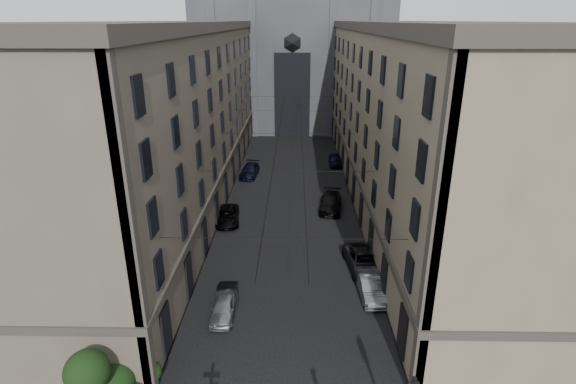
# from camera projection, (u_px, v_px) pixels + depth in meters

# --- Properties ---
(sidewalk_left) EXTENTS (7.00, 80.00, 0.15)m
(sidewalk_left) POSITION_uv_depth(u_px,v_px,m) (200.00, 193.00, 52.34)
(sidewalk_left) COLOR #383533
(sidewalk_left) RESTS_ON ground
(sidewalk_right) EXTENTS (7.00, 80.00, 0.15)m
(sidewalk_right) POSITION_uv_depth(u_px,v_px,m) (380.00, 195.00, 52.00)
(sidewalk_right) COLOR #383533
(sidewalk_right) RESTS_ON ground
(building_left) EXTENTS (13.60, 60.60, 18.85)m
(building_left) POSITION_uv_depth(u_px,v_px,m) (167.00, 114.00, 49.06)
(building_left) COLOR #50483D
(building_left) RESTS_ON ground
(building_right) EXTENTS (13.60, 60.60, 18.85)m
(building_right) POSITION_uv_depth(u_px,v_px,m) (414.00, 115.00, 48.63)
(building_right) COLOR brown
(building_right) RESTS_ON ground
(gothic_tower) EXTENTS (35.00, 23.00, 58.00)m
(gothic_tower) POSITION_uv_depth(u_px,v_px,m) (293.00, 27.00, 82.17)
(gothic_tower) COLOR #2D2D33
(gothic_tower) RESTS_ON ground
(shrub_cluster) EXTENTS (3.90, 4.40, 3.90)m
(shrub_cluster) POSITION_uv_depth(u_px,v_px,m) (110.00, 382.00, 22.76)
(shrub_cluster) COLOR black
(shrub_cluster) RESTS_ON sidewalk_left
(tram_wires) EXTENTS (14.00, 60.00, 0.43)m
(tram_wires) POSITION_uv_depth(u_px,v_px,m) (290.00, 134.00, 49.25)
(tram_wires) COLOR black
(tram_wires) RESTS_ON ground
(car_left_near) EXTENTS (1.70, 4.00, 1.35)m
(car_left_near) POSITION_uv_depth(u_px,v_px,m) (224.00, 307.00, 30.58)
(car_left_near) COLOR gray
(car_left_near) RESTS_ON ground
(car_left_midnear) EXTENTS (1.52, 3.96, 1.29)m
(car_left_midnear) POSITION_uv_depth(u_px,v_px,m) (226.00, 300.00, 31.46)
(car_left_midnear) COLOR black
(car_left_midnear) RESTS_ON ground
(car_left_midfar) EXTENTS (2.94, 5.40, 1.44)m
(car_left_midfar) POSITION_uv_depth(u_px,v_px,m) (227.00, 215.00, 44.85)
(car_left_midfar) COLOR black
(car_left_midfar) RESTS_ON ground
(car_left_far) EXTENTS (2.53, 5.29, 1.49)m
(car_left_far) POSITION_uv_depth(u_px,v_px,m) (250.00, 170.00, 58.16)
(car_left_far) COLOR black
(car_left_far) RESTS_ON ground
(car_right_near) EXTENTS (1.85, 4.75, 1.54)m
(car_right_near) POSITION_uv_depth(u_px,v_px,m) (371.00, 286.00, 32.86)
(car_right_near) COLOR slate
(car_right_near) RESTS_ON ground
(car_right_midnear) EXTENTS (3.22, 5.83, 1.55)m
(car_right_midnear) POSITION_uv_depth(u_px,v_px,m) (364.00, 261.00, 36.28)
(car_right_midnear) COLOR black
(car_right_midnear) RESTS_ON ground
(car_right_midfar) EXTENTS (2.93, 5.70, 1.58)m
(car_right_midfar) POSITION_uv_depth(u_px,v_px,m) (331.00, 203.00, 47.82)
(car_right_midfar) COLOR black
(car_right_midfar) RESTS_ON ground
(car_right_far) EXTENTS (1.88, 4.47, 1.51)m
(car_right_far) POSITION_uv_depth(u_px,v_px,m) (335.00, 160.00, 62.47)
(car_right_far) COLOR black
(car_right_far) RESTS_ON ground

